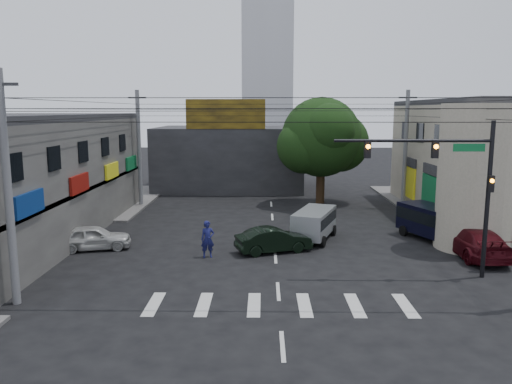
{
  "coord_description": "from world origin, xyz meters",
  "views": [
    {
      "loc": [
        -0.63,
        -23.31,
        7.65
      ],
      "look_at": [
        -1.05,
        4.0,
        3.15
      ],
      "focal_mm": 35.0,
      "sensor_mm": 36.0,
      "label": 1
    }
  ],
  "objects_px": {
    "utility_pole_near_left": "(8,190)",
    "white_compact": "(93,237)",
    "silver_minivan": "(314,225)",
    "utility_pole_far_left": "(139,149)",
    "traffic_gantry": "(452,174)",
    "navy_van": "(436,225)",
    "utility_pole_far_right": "(405,149)",
    "dark_sedan": "(274,240)",
    "street_tree": "(321,137)",
    "traffic_officer": "(208,239)",
    "maroon_sedan": "(474,242)"
  },
  "relations": [
    {
      "from": "utility_pole_far_left",
      "to": "silver_minivan",
      "type": "distance_m",
      "value": 16.93
    },
    {
      "from": "street_tree",
      "to": "utility_pole_near_left",
      "type": "relative_size",
      "value": 0.95
    },
    {
      "from": "white_compact",
      "to": "traffic_gantry",
      "type": "bearing_deg",
      "value": -117.48
    },
    {
      "from": "traffic_gantry",
      "to": "white_compact",
      "type": "height_order",
      "value": "traffic_gantry"
    },
    {
      "from": "utility_pole_near_left",
      "to": "dark_sedan",
      "type": "relative_size",
      "value": 2.11
    },
    {
      "from": "white_compact",
      "to": "street_tree",
      "type": "bearing_deg",
      "value": -59.62
    },
    {
      "from": "dark_sedan",
      "to": "traffic_officer",
      "type": "xyz_separation_m",
      "value": [
        -3.47,
        -1.02,
        0.3
      ]
    },
    {
      "from": "street_tree",
      "to": "navy_van",
      "type": "distance_m",
      "value": 13.59
    },
    {
      "from": "utility_pole_near_left",
      "to": "utility_pole_far_left",
      "type": "height_order",
      "value": "same"
    },
    {
      "from": "traffic_gantry",
      "to": "utility_pole_near_left",
      "type": "relative_size",
      "value": 0.78
    },
    {
      "from": "utility_pole_far_right",
      "to": "dark_sedan",
      "type": "bearing_deg",
      "value": -129.12
    },
    {
      "from": "maroon_sedan",
      "to": "white_compact",
      "type": "bearing_deg",
      "value": -3.67
    },
    {
      "from": "traffic_gantry",
      "to": "white_compact",
      "type": "bearing_deg",
      "value": 166.34
    },
    {
      "from": "white_compact",
      "to": "traffic_officer",
      "type": "distance_m",
      "value": 6.64
    },
    {
      "from": "utility_pole_near_left",
      "to": "dark_sedan",
      "type": "bearing_deg",
      "value": 35.71
    },
    {
      "from": "utility_pole_near_left",
      "to": "traffic_gantry",
      "type": "bearing_deg",
      "value": 10.8
    },
    {
      "from": "street_tree",
      "to": "utility_pole_far_right",
      "type": "height_order",
      "value": "utility_pole_far_right"
    },
    {
      "from": "white_compact",
      "to": "traffic_officer",
      "type": "height_order",
      "value": "traffic_officer"
    },
    {
      "from": "utility_pole_near_left",
      "to": "maroon_sedan",
      "type": "bearing_deg",
      "value": 18.07
    },
    {
      "from": "street_tree",
      "to": "white_compact",
      "type": "bearing_deg",
      "value": -135.79
    },
    {
      "from": "utility_pole_near_left",
      "to": "maroon_sedan",
      "type": "relative_size",
      "value": 1.71
    },
    {
      "from": "white_compact",
      "to": "navy_van",
      "type": "bearing_deg",
      "value": -97.78
    },
    {
      "from": "utility_pole_near_left",
      "to": "navy_van",
      "type": "xyz_separation_m",
      "value": [
        20.01,
        9.91,
        -3.59
      ]
    },
    {
      "from": "utility_pole_far_right",
      "to": "navy_van",
      "type": "bearing_deg",
      "value": -95.35
    },
    {
      "from": "utility_pole_far_left",
      "to": "utility_pole_far_right",
      "type": "height_order",
      "value": "same"
    },
    {
      "from": "street_tree",
      "to": "silver_minivan",
      "type": "bearing_deg",
      "value": -98.11
    },
    {
      "from": "utility_pole_far_left",
      "to": "white_compact",
      "type": "relative_size",
      "value": 2.14
    },
    {
      "from": "utility_pole_far_left",
      "to": "white_compact",
      "type": "distance_m",
      "value": 13.26
    },
    {
      "from": "traffic_gantry",
      "to": "dark_sedan",
      "type": "bearing_deg",
      "value": 153.2
    },
    {
      "from": "silver_minivan",
      "to": "utility_pole_near_left",
      "type": "bearing_deg",
      "value": 148.2
    },
    {
      "from": "traffic_gantry",
      "to": "maroon_sedan",
      "type": "distance_m",
      "value": 5.9
    },
    {
      "from": "street_tree",
      "to": "navy_van",
      "type": "xyz_separation_m",
      "value": [
        5.51,
        -11.59,
        -4.46
      ]
    },
    {
      "from": "street_tree",
      "to": "maroon_sedan",
      "type": "height_order",
      "value": "street_tree"
    },
    {
      "from": "silver_minivan",
      "to": "utility_pole_far_left",
      "type": "bearing_deg",
      "value": 71.19
    },
    {
      "from": "utility_pole_near_left",
      "to": "white_compact",
      "type": "relative_size",
      "value": 2.14
    },
    {
      "from": "silver_minivan",
      "to": "navy_van",
      "type": "xyz_separation_m",
      "value": [
        7.12,
        -0.25,
        0.11
      ]
    },
    {
      "from": "white_compact",
      "to": "navy_van",
      "type": "height_order",
      "value": "navy_van"
    },
    {
      "from": "traffic_gantry",
      "to": "white_compact",
      "type": "relative_size",
      "value": 1.68
    },
    {
      "from": "utility_pole_far_right",
      "to": "dark_sedan",
      "type": "relative_size",
      "value": 2.11
    },
    {
      "from": "utility_pole_near_left",
      "to": "white_compact",
      "type": "height_order",
      "value": "utility_pole_near_left"
    },
    {
      "from": "white_compact",
      "to": "traffic_officer",
      "type": "xyz_separation_m",
      "value": [
        6.49,
        -1.37,
        0.29
      ]
    },
    {
      "from": "traffic_gantry",
      "to": "navy_van",
      "type": "bearing_deg",
      "value": 75.29
    },
    {
      "from": "street_tree",
      "to": "utility_pole_far_left",
      "type": "height_order",
      "value": "utility_pole_far_left"
    },
    {
      "from": "street_tree",
      "to": "traffic_gantry",
      "type": "distance_m",
      "value": 18.42
    },
    {
      "from": "utility_pole_far_left",
      "to": "silver_minivan",
      "type": "height_order",
      "value": "utility_pole_far_left"
    },
    {
      "from": "silver_minivan",
      "to": "white_compact",
      "type": "bearing_deg",
      "value": 120.52
    },
    {
      "from": "utility_pole_near_left",
      "to": "traffic_officer",
      "type": "height_order",
      "value": "utility_pole_near_left"
    },
    {
      "from": "white_compact",
      "to": "utility_pole_far_left",
      "type": "bearing_deg",
      "value": -11.77
    },
    {
      "from": "traffic_gantry",
      "to": "navy_van",
      "type": "relative_size",
      "value": 1.33
    },
    {
      "from": "traffic_gantry",
      "to": "utility_pole_far_right",
      "type": "height_order",
      "value": "utility_pole_far_right"
    }
  ]
}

